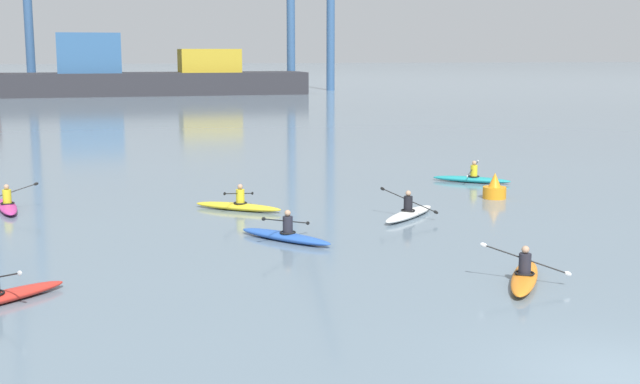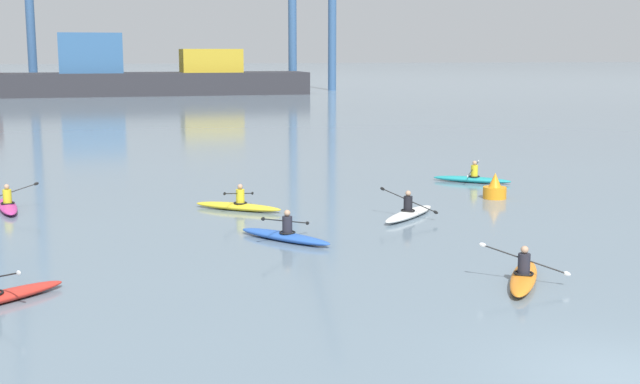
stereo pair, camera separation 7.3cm
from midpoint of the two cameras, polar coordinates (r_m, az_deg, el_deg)
ground_plane at (r=15.67m, az=20.34°, el=-11.97°), size 800.00×800.00×0.00m
container_barge at (r=112.17m, az=-15.33°, el=7.61°), size 55.93×8.65×7.98m
channel_buoy at (r=32.81m, az=11.95°, el=0.19°), size 0.90×0.90×1.00m
kayak_blue at (r=24.97m, az=-2.32°, el=-2.97°), size 2.54×3.07×0.95m
kayak_teal at (r=36.67m, az=10.43°, el=0.92°), size 3.05×2.56×0.95m
kayak_white at (r=28.56m, az=6.19°, el=-1.42°), size 2.87×2.78×1.00m
kayak_orange at (r=21.08m, az=13.88°, el=-5.62°), size 2.35×3.18×0.97m
kayak_yellow at (r=29.89m, az=-5.56°, el=-0.92°), size 3.06×2.56×0.95m
kayak_magenta at (r=31.79m, az=-20.56°, el=-0.86°), size 2.20×3.45×0.97m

